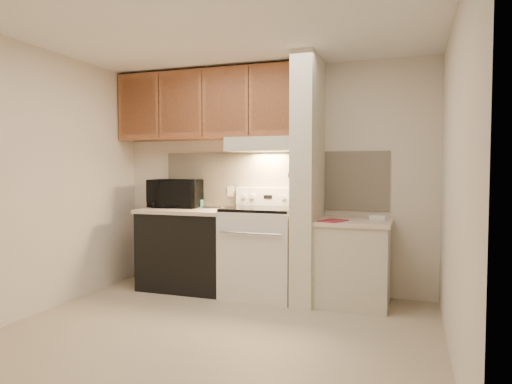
% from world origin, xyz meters
% --- Properties ---
extents(floor, '(3.60, 3.60, 0.00)m').
position_xyz_m(floor, '(0.00, 0.00, 0.00)').
color(floor, tan).
rests_on(floor, ground).
extents(ceiling, '(3.60, 3.60, 0.00)m').
position_xyz_m(ceiling, '(0.00, 0.00, 2.50)').
color(ceiling, white).
rests_on(ceiling, wall_back).
extents(wall_back, '(3.60, 2.50, 0.02)m').
position_xyz_m(wall_back, '(0.00, 1.50, 1.25)').
color(wall_back, beige).
rests_on(wall_back, floor).
extents(wall_left, '(0.02, 3.00, 2.50)m').
position_xyz_m(wall_left, '(-1.80, 0.00, 1.25)').
color(wall_left, beige).
rests_on(wall_left, floor).
extents(wall_right, '(0.02, 3.00, 2.50)m').
position_xyz_m(wall_right, '(1.80, 0.00, 1.25)').
color(wall_right, beige).
rests_on(wall_right, floor).
extents(backsplash, '(2.60, 0.02, 0.63)m').
position_xyz_m(backsplash, '(0.00, 1.49, 1.24)').
color(backsplash, beige).
rests_on(backsplash, wall_back).
extents(range_body, '(0.76, 0.65, 0.92)m').
position_xyz_m(range_body, '(0.00, 1.16, 0.46)').
color(range_body, silver).
rests_on(range_body, floor).
extents(oven_window, '(0.50, 0.01, 0.30)m').
position_xyz_m(oven_window, '(0.00, 0.84, 0.50)').
color(oven_window, black).
rests_on(oven_window, range_body).
extents(oven_handle, '(0.65, 0.02, 0.02)m').
position_xyz_m(oven_handle, '(0.00, 0.80, 0.72)').
color(oven_handle, silver).
rests_on(oven_handle, range_body).
extents(cooktop, '(0.74, 0.64, 0.03)m').
position_xyz_m(cooktop, '(0.00, 1.16, 0.94)').
color(cooktop, black).
rests_on(cooktop, range_body).
extents(range_backguard, '(0.76, 0.08, 0.20)m').
position_xyz_m(range_backguard, '(0.00, 1.44, 1.05)').
color(range_backguard, silver).
rests_on(range_backguard, range_body).
extents(range_display, '(0.10, 0.01, 0.04)m').
position_xyz_m(range_display, '(0.00, 1.40, 1.05)').
color(range_display, black).
rests_on(range_display, range_backguard).
extents(range_knob_left_outer, '(0.05, 0.02, 0.05)m').
position_xyz_m(range_knob_left_outer, '(-0.28, 1.40, 1.05)').
color(range_knob_left_outer, silver).
rests_on(range_knob_left_outer, range_backguard).
extents(range_knob_left_inner, '(0.05, 0.02, 0.05)m').
position_xyz_m(range_knob_left_inner, '(-0.18, 1.40, 1.05)').
color(range_knob_left_inner, silver).
rests_on(range_knob_left_inner, range_backguard).
extents(range_knob_right_inner, '(0.05, 0.02, 0.05)m').
position_xyz_m(range_knob_right_inner, '(0.18, 1.40, 1.05)').
color(range_knob_right_inner, silver).
rests_on(range_knob_right_inner, range_backguard).
extents(range_knob_right_outer, '(0.05, 0.02, 0.05)m').
position_xyz_m(range_knob_right_outer, '(0.28, 1.40, 1.05)').
color(range_knob_right_outer, silver).
rests_on(range_knob_right_outer, range_backguard).
extents(dishwasher_front, '(1.00, 0.63, 0.87)m').
position_xyz_m(dishwasher_front, '(-0.88, 1.17, 0.43)').
color(dishwasher_front, black).
rests_on(dishwasher_front, floor).
extents(left_countertop, '(1.04, 0.67, 0.04)m').
position_xyz_m(left_countertop, '(-0.88, 1.17, 0.89)').
color(left_countertop, beige).
rests_on(left_countertop, dishwasher_front).
extents(spoon_rest, '(0.23, 0.13, 0.01)m').
position_xyz_m(spoon_rest, '(-0.66, 1.33, 0.92)').
color(spoon_rest, black).
rests_on(spoon_rest, left_countertop).
extents(teal_jar, '(0.11, 0.11, 0.09)m').
position_xyz_m(teal_jar, '(-0.83, 1.39, 0.96)').
color(teal_jar, '#2F6967').
rests_on(teal_jar, left_countertop).
extents(outlet, '(0.08, 0.01, 0.12)m').
position_xyz_m(outlet, '(-0.48, 1.48, 1.10)').
color(outlet, beige).
rests_on(outlet, backsplash).
extents(microwave, '(0.64, 0.48, 0.33)m').
position_xyz_m(microwave, '(-1.10, 1.31, 1.07)').
color(microwave, black).
rests_on(microwave, left_countertop).
extents(partition_pillar, '(0.22, 0.70, 2.50)m').
position_xyz_m(partition_pillar, '(0.51, 1.15, 1.25)').
color(partition_pillar, beige).
rests_on(partition_pillar, floor).
extents(pillar_trim, '(0.01, 0.70, 0.04)m').
position_xyz_m(pillar_trim, '(0.39, 1.15, 1.30)').
color(pillar_trim, '#9A5733').
rests_on(pillar_trim, partition_pillar).
extents(knife_strip, '(0.02, 0.42, 0.04)m').
position_xyz_m(knife_strip, '(0.39, 1.10, 1.32)').
color(knife_strip, black).
rests_on(knife_strip, partition_pillar).
extents(knife_blade_a, '(0.01, 0.03, 0.16)m').
position_xyz_m(knife_blade_a, '(0.38, 0.93, 1.22)').
color(knife_blade_a, silver).
rests_on(knife_blade_a, knife_strip).
extents(knife_handle_a, '(0.02, 0.02, 0.10)m').
position_xyz_m(knife_handle_a, '(0.38, 0.93, 1.37)').
color(knife_handle_a, black).
rests_on(knife_handle_a, knife_strip).
extents(knife_blade_b, '(0.01, 0.04, 0.18)m').
position_xyz_m(knife_blade_b, '(0.38, 1.03, 1.21)').
color(knife_blade_b, silver).
rests_on(knife_blade_b, knife_strip).
extents(knife_handle_b, '(0.02, 0.02, 0.10)m').
position_xyz_m(knife_handle_b, '(0.38, 1.03, 1.37)').
color(knife_handle_b, black).
rests_on(knife_handle_b, knife_strip).
extents(knife_blade_c, '(0.01, 0.04, 0.20)m').
position_xyz_m(knife_blade_c, '(0.38, 1.10, 1.20)').
color(knife_blade_c, silver).
rests_on(knife_blade_c, knife_strip).
extents(knife_handle_c, '(0.02, 0.02, 0.10)m').
position_xyz_m(knife_handle_c, '(0.38, 1.10, 1.37)').
color(knife_handle_c, black).
rests_on(knife_handle_c, knife_strip).
extents(knife_blade_d, '(0.01, 0.04, 0.16)m').
position_xyz_m(knife_blade_d, '(0.38, 1.18, 1.22)').
color(knife_blade_d, silver).
rests_on(knife_blade_d, knife_strip).
extents(knife_handle_d, '(0.02, 0.02, 0.10)m').
position_xyz_m(knife_handle_d, '(0.38, 1.19, 1.37)').
color(knife_handle_d, black).
rests_on(knife_handle_d, knife_strip).
extents(knife_blade_e, '(0.01, 0.04, 0.18)m').
position_xyz_m(knife_blade_e, '(0.38, 1.26, 1.21)').
color(knife_blade_e, silver).
rests_on(knife_blade_e, knife_strip).
extents(knife_handle_e, '(0.02, 0.02, 0.10)m').
position_xyz_m(knife_handle_e, '(0.38, 1.27, 1.37)').
color(knife_handle_e, black).
rests_on(knife_handle_e, knife_strip).
extents(oven_mitt, '(0.03, 0.10, 0.24)m').
position_xyz_m(oven_mitt, '(0.38, 1.32, 1.14)').
color(oven_mitt, gray).
rests_on(oven_mitt, partition_pillar).
extents(right_cab_base, '(0.70, 0.60, 0.81)m').
position_xyz_m(right_cab_base, '(0.97, 1.15, 0.40)').
color(right_cab_base, beige).
rests_on(right_cab_base, floor).
extents(right_countertop, '(0.74, 0.64, 0.04)m').
position_xyz_m(right_countertop, '(0.97, 1.15, 0.83)').
color(right_countertop, beige).
rests_on(right_countertop, right_cab_base).
extents(red_folder, '(0.29, 0.33, 0.01)m').
position_xyz_m(red_folder, '(0.79, 1.00, 0.85)').
color(red_folder, '#A62631').
rests_on(red_folder, right_countertop).
extents(white_box, '(0.17, 0.12, 0.04)m').
position_xyz_m(white_box, '(1.19, 1.29, 0.87)').
color(white_box, white).
rests_on(white_box, right_countertop).
extents(range_hood, '(0.78, 0.44, 0.15)m').
position_xyz_m(range_hood, '(0.00, 1.28, 1.62)').
color(range_hood, beige).
rests_on(range_hood, upper_cabinets).
extents(hood_lip, '(0.78, 0.04, 0.06)m').
position_xyz_m(hood_lip, '(0.00, 1.07, 1.58)').
color(hood_lip, beige).
rests_on(hood_lip, range_hood).
extents(upper_cabinets, '(2.18, 0.33, 0.77)m').
position_xyz_m(upper_cabinets, '(-0.69, 1.32, 2.08)').
color(upper_cabinets, '#9A5733').
rests_on(upper_cabinets, wall_back).
extents(cab_door_a, '(0.46, 0.01, 0.63)m').
position_xyz_m(cab_door_a, '(-1.51, 1.17, 2.08)').
color(cab_door_a, '#9A5733').
rests_on(cab_door_a, upper_cabinets).
extents(cab_gap_a, '(0.01, 0.01, 0.73)m').
position_xyz_m(cab_gap_a, '(-1.23, 1.16, 2.08)').
color(cab_gap_a, black).
rests_on(cab_gap_a, upper_cabinets).
extents(cab_door_b, '(0.46, 0.01, 0.63)m').
position_xyz_m(cab_door_b, '(-0.96, 1.17, 2.08)').
color(cab_door_b, '#9A5733').
rests_on(cab_door_b, upper_cabinets).
extents(cab_gap_b, '(0.01, 0.01, 0.73)m').
position_xyz_m(cab_gap_b, '(-0.69, 1.16, 2.08)').
color(cab_gap_b, black).
rests_on(cab_gap_b, upper_cabinets).
extents(cab_door_c, '(0.46, 0.01, 0.63)m').
position_xyz_m(cab_door_c, '(-0.42, 1.17, 2.08)').
color(cab_door_c, '#9A5733').
rests_on(cab_door_c, upper_cabinets).
extents(cab_gap_c, '(0.01, 0.01, 0.73)m').
position_xyz_m(cab_gap_c, '(-0.14, 1.16, 2.08)').
color(cab_gap_c, black).
rests_on(cab_gap_c, upper_cabinets).
extents(cab_door_d, '(0.46, 0.01, 0.63)m').
position_xyz_m(cab_door_d, '(0.13, 1.17, 2.08)').
color(cab_door_d, '#9A5733').
rests_on(cab_door_d, upper_cabinets).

